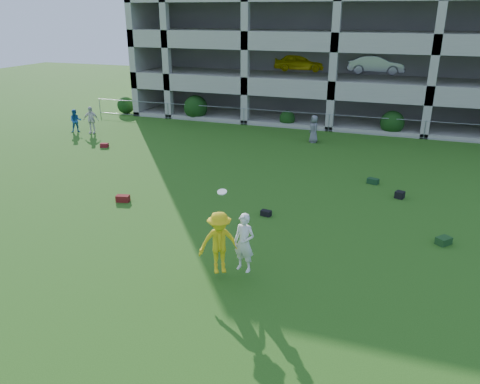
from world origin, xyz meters
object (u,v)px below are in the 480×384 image
at_px(bystander_a, 76,121).
at_px(frisbee_contest, 225,243).
at_px(bystander_c, 314,129).
at_px(bystander_b, 91,120).
at_px(parking_garage, 352,32).
at_px(crate_d, 400,195).

height_order(bystander_a, frisbee_contest, frisbee_contest).
bearing_deg(bystander_c, frisbee_contest, -28.85).
relative_size(bystander_a, frisbee_contest, 0.57).
bearing_deg(bystander_b, parking_garage, 32.81).
relative_size(bystander_b, bystander_c, 1.05).
relative_size(bystander_a, parking_garage, 0.05).
bearing_deg(bystander_a, bystander_b, -30.50).
height_order(bystander_a, parking_garage, parking_garage).
xyz_separation_m(crate_d, parking_garage, (-4.90, 19.67, 5.86)).
xyz_separation_m(bystander_c, frisbee_contest, (0.57, -16.44, 0.35)).
height_order(bystander_b, frisbee_contest, frisbee_contest).
relative_size(bystander_a, crate_d, 4.36).
bearing_deg(bystander_b, frisbee_contest, -54.71).
xyz_separation_m(bystander_a, crate_d, (20.68, -5.20, -0.61)).
distance_m(bystander_b, frisbee_contest, 20.28).
distance_m(bystander_a, bystander_b, 1.14).
xyz_separation_m(bystander_a, frisbee_contest, (15.93, -13.74, 0.42)).
distance_m(bystander_a, frisbee_contest, 21.04).
xyz_separation_m(bystander_b, frisbee_contest, (14.81, -13.86, 0.31)).
bearing_deg(crate_d, bystander_b, 164.79).
xyz_separation_m(bystander_b, parking_garage, (14.66, 14.35, 5.14)).
distance_m(bystander_a, parking_garage, 22.05).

